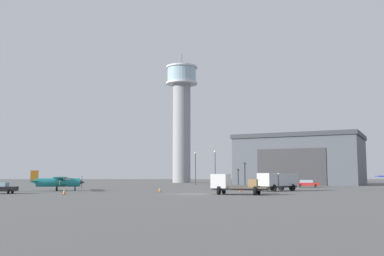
% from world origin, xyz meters
% --- Properties ---
extents(ground_plane, '(400.00, 400.00, 0.00)m').
position_xyz_m(ground_plane, '(0.00, 0.00, 0.00)').
color(ground_plane, '#60605E').
extents(control_tower, '(9.69, 9.69, 39.85)m').
position_xyz_m(control_tower, '(1.72, 79.64, 21.23)').
color(control_tower, gray).
rests_on(control_tower, ground_plane).
extents(hangar, '(35.42, 32.61, 11.92)m').
position_xyz_m(hangar, '(30.03, 52.04, 5.98)').
color(hangar, '#4C5159').
rests_on(hangar, ground_plane).
extents(airplane_teal, '(7.82, 10.01, 2.94)m').
position_xyz_m(airplane_teal, '(-18.70, 11.83, 1.37)').
color(airplane_teal, teal).
rests_on(airplane_teal, ground_plane).
extents(truck_box_silver, '(6.56, 5.70, 2.56)m').
position_xyz_m(truck_box_silver, '(13.19, 9.07, 1.51)').
color(truck_box_silver, '#38383D').
rests_on(truck_box_silver, ground_plane).
extents(truck_flatbed_white, '(7.00, 4.83, 2.40)m').
position_xyz_m(truck_flatbed_white, '(4.80, -1.89, 1.19)').
color(truck_flatbed_white, '#38383D').
rests_on(truck_flatbed_white, ground_plane).
extents(car_red, '(4.54, 3.07, 1.37)m').
position_xyz_m(car_red, '(23.39, 27.45, 0.74)').
color(car_red, red).
rests_on(car_red, ground_plane).
extents(light_post_west, '(0.44, 0.44, 7.59)m').
position_xyz_m(light_post_west, '(3.76, 46.72, 4.59)').
color(light_post_west, '#38383D').
rests_on(light_post_west, ground_plane).
extents(light_post_north, '(0.44, 0.44, 7.88)m').
position_xyz_m(light_post_north, '(8.29, 46.70, 4.75)').
color(light_post_north, '#38383D').
rests_on(light_post_north, ground_plane).
extents(traffic_cone_near_left, '(0.36, 0.36, 0.65)m').
position_xyz_m(traffic_cone_near_left, '(7.17, 5.96, 0.32)').
color(traffic_cone_near_left, black).
rests_on(traffic_cone_near_left, ground_plane).
extents(traffic_cone_near_right, '(0.36, 0.36, 0.71)m').
position_xyz_m(traffic_cone_near_right, '(-14.84, -0.78, 0.35)').
color(traffic_cone_near_right, black).
rests_on(traffic_cone_near_right, ground_plane).
extents(traffic_cone_mid_apron, '(0.36, 0.36, 0.69)m').
position_xyz_m(traffic_cone_mid_apron, '(-3.75, 6.01, 0.34)').
color(traffic_cone_mid_apron, black).
rests_on(traffic_cone_mid_apron, ground_plane).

